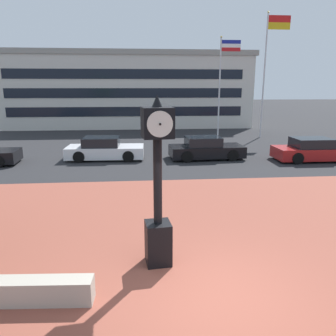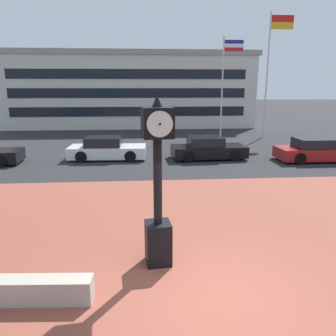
{
  "view_description": "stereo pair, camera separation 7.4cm",
  "coord_description": "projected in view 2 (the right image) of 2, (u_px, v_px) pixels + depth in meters",
  "views": [
    {
      "loc": [
        -1.5,
        -5.65,
        4.1
      ],
      "look_at": [
        -0.88,
        1.39,
        2.34
      ],
      "focal_mm": 35.15,
      "sensor_mm": 36.0,
      "label": 1
    },
    {
      "loc": [
        -1.43,
        -5.66,
        4.1
      ],
      "look_at": [
        -0.88,
        1.39,
        2.34
      ],
      "focal_mm": 35.15,
      "sensor_mm": 36.0,
      "label": 2
    }
  ],
  "objects": [
    {
      "name": "ground_plane",
      "position": [
        217.0,
        297.0,
        6.57
      ],
      "size": [
        200.0,
        200.0,
        0.0
      ],
      "primitive_type": "plane",
      "color": "#262628"
    },
    {
      "name": "plaza_brick_paving",
      "position": [
        198.0,
        245.0,
        8.75
      ],
      "size": [
        44.0,
        12.51,
        0.01
      ],
      "primitive_type": "cube",
      "color": "brown",
      "rests_on": "ground"
    },
    {
      "name": "planter_wall",
      "position": [
        10.0,
        291.0,
        6.37
      ],
      "size": [
        3.22,
        0.59,
        0.5
      ],
      "primitive_type": "cube",
      "rotation": [
        0.0,
        0.0,
        -0.06
      ],
      "color": "#ADA393",
      "rests_on": "ground"
    },
    {
      "name": "street_clock",
      "position": [
        158.0,
        187.0,
        7.42
      ],
      "size": [
        0.72,
        0.77,
        3.94
      ],
      "rotation": [
        0.0,
        0.0,
        0.11
      ],
      "color": "black",
      "rests_on": "ground"
    },
    {
      "name": "car_street_near",
      "position": [
        317.0,
        151.0,
        18.57
      ],
      "size": [
        4.54,
        1.96,
        1.28
      ],
      "rotation": [
        0.0,
        0.0,
        4.71
      ],
      "color": "maroon",
      "rests_on": "ground"
    },
    {
      "name": "car_street_far",
      "position": [
        107.0,
        149.0,
        18.99
      ],
      "size": [
        4.43,
        2.03,
        1.28
      ],
      "rotation": [
        0.0,
        0.0,
        4.68
      ],
      "color": "silver",
      "rests_on": "ground"
    },
    {
      "name": "car_street_distant",
      "position": [
        208.0,
        149.0,
        19.09
      ],
      "size": [
        4.33,
        2.07,
        1.28
      ],
      "rotation": [
        0.0,
        0.0,
        4.76
      ],
      "color": "black",
      "rests_on": "ground"
    },
    {
      "name": "flagpole_primary",
      "position": [
        224.0,
        80.0,
        25.84
      ],
      "size": [
        1.62,
        0.14,
        7.85
      ],
      "color": "silver",
      "rests_on": "ground"
    },
    {
      "name": "flagpole_secondary",
      "position": [
        270.0,
        64.0,
        25.82
      ],
      "size": [
        1.88,
        0.14,
        9.67
      ],
      "color": "silver",
      "rests_on": "ground"
    },
    {
      "name": "civic_building",
      "position": [
        131.0,
        90.0,
        36.67
      ],
      "size": [
        25.47,
        11.51,
        7.49
      ],
      "color": "beige",
      "rests_on": "ground"
    }
  ]
}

